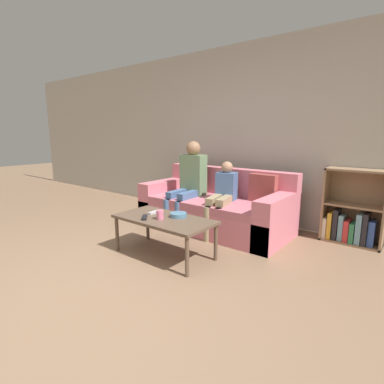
# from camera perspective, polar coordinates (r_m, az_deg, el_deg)

# --- Properties ---
(ground_plane) EXTENTS (22.00, 22.00, 0.00)m
(ground_plane) POSITION_cam_1_polar(r_m,az_deg,el_deg) (2.88, -19.60, -16.90)
(ground_plane) COLOR #84664C
(wall_back) EXTENTS (12.00, 0.06, 2.60)m
(wall_back) POSITION_cam_1_polar(r_m,az_deg,el_deg) (4.65, 10.42, 10.76)
(wall_back) COLOR #B7B2A8
(wall_back) RESTS_ON ground_plane
(couch) EXTENTS (2.06, 0.94, 0.82)m
(couch) POSITION_cam_1_polar(r_m,az_deg,el_deg) (4.19, 4.56, -3.23)
(couch) COLOR #D1707F
(couch) RESTS_ON ground_plane
(bookshelf) EXTENTS (0.67, 0.28, 0.91)m
(bookshelf) POSITION_cam_1_polar(r_m,az_deg,el_deg) (4.12, 28.19, -4.03)
(bookshelf) COLOR #8E7051
(bookshelf) RESTS_ON ground_plane
(coffee_table) EXTENTS (1.11, 0.55, 0.42)m
(coffee_table) POSITION_cam_1_polar(r_m,az_deg,el_deg) (3.26, -5.34, -5.62)
(coffee_table) COLOR brown
(coffee_table) RESTS_ON ground_plane
(person_adult) EXTENTS (0.36, 0.66, 1.21)m
(person_adult) POSITION_cam_1_polar(r_m,az_deg,el_deg) (4.27, -0.39, 2.68)
(person_adult) COLOR #476693
(person_adult) RESTS_ON ground_plane
(person_child) EXTENTS (0.38, 0.68, 0.95)m
(person_child) POSITION_cam_1_polar(r_m,az_deg,el_deg) (3.92, 5.87, -0.37)
(person_child) COLOR #9E8966
(person_child) RESTS_ON ground_plane
(cup_near) EXTENTS (0.08, 0.08, 0.10)m
(cup_near) POSITION_cam_1_polar(r_m,az_deg,el_deg) (3.19, -6.11, -4.33)
(cup_near) COLOR pink
(cup_near) RESTS_ON coffee_table
(tv_remote_0) EXTENTS (0.15, 0.16, 0.02)m
(tv_remote_0) POSITION_cam_1_polar(r_m,az_deg,el_deg) (3.25, -9.02, -4.78)
(tv_remote_0) COLOR black
(tv_remote_0) RESTS_ON coffee_table
(tv_remote_1) EXTENTS (0.05, 0.17, 0.02)m
(tv_remote_1) POSITION_cam_1_polar(r_m,az_deg,el_deg) (3.44, -7.18, -3.83)
(tv_remote_1) COLOR #B7B7BC
(tv_remote_1) RESTS_ON coffee_table
(snack_bowl) EXTENTS (0.18, 0.18, 0.05)m
(snack_bowl) POSITION_cam_1_polar(r_m,az_deg,el_deg) (3.26, -2.61, -4.38)
(snack_bowl) COLOR teal
(snack_bowl) RESTS_ON coffee_table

